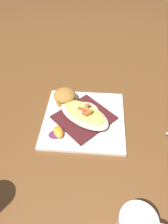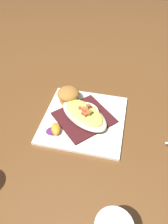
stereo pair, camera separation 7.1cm
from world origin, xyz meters
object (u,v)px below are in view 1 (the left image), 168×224
square_plate (84,119)px  orange_garnish (58,132)px  gratin_dish (84,114)px  muffin (65,97)px

square_plate → orange_garnish: size_ratio=4.56×
square_plate → orange_garnish: bearing=-46.2°
square_plate → gratin_dish: size_ratio=1.29×
gratin_dish → orange_garnish: gratin_dish is taller
muffin → orange_garnish: size_ratio=1.33×
square_plate → gratin_dish: 0.03m
muffin → orange_garnish: (0.15, -0.00, -0.02)m
gratin_dish → orange_garnish: (0.08, -0.08, -0.01)m
gratin_dish → orange_garnish: 0.11m
square_plate → orange_garnish: orange_garnish is taller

